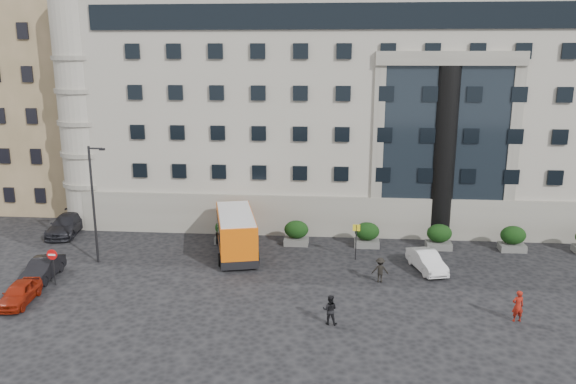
% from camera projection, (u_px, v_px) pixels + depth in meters
% --- Properties ---
extents(ground, '(120.00, 120.00, 0.00)m').
position_uv_depth(ground, '(268.00, 286.00, 34.33)').
color(ground, black).
rests_on(ground, ground).
extents(civic_building, '(44.00, 24.00, 18.00)m').
position_uv_depth(civic_building, '(358.00, 106.00, 52.96)').
color(civic_building, '#A5A192').
rests_on(civic_building, ground).
extents(entrance_column, '(1.80, 1.80, 13.00)m').
position_uv_depth(entrance_column, '(444.00, 155.00, 41.74)').
color(entrance_column, black).
rests_on(entrance_column, ground).
extents(apartment_near, '(14.00, 14.00, 20.00)m').
position_uv_depth(apartment_near, '(42.00, 95.00, 53.29)').
color(apartment_near, olive).
rests_on(apartment_near, ground).
extents(apartment_far, '(13.00, 13.00, 22.00)m').
position_uv_depth(apartment_far, '(91.00, 77.00, 70.71)').
color(apartment_far, brown).
rests_on(apartment_far, ground).
extents(hedge_a, '(1.80, 1.26, 1.84)m').
position_uv_depth(hedge_a, '(227.00, 231.00, 41.99)').
color(hedge_a, '#5B5B59').
rests_on(hedge_a, ground).
extents(hedge_b, '(1.80, 1.26, 1.84)m').
position_uv_depth(hedge_b, '(296.00, 233.00, 41.55)').
color(hedge_b, '#5B5B59').
rests_on(hedge_b, ground).
extents(hedge_c, '(1.80, 1.26, 1.84)m').
position_uv_depth(hedge_c, '(367.00, 234.00, 41.12)').
color(hedge_c, '#5B5B59').
rests_on(hedge_c, ground).
extents(hedge_d, '(1.80, 1.26, 1.84)m').
position_uv_depth(hedge_d, '(439.00, 236.00, 40.68)').
color(hedge_d, '#5B5B59').
rests_on(hedge_d, ground).
extents(hedge_e, '(1.80, 1.26, 1.84)m').
position_uv_depth(hedge_e, '(513.00, 238.00, 40.25)').
color(hedge_e, '#5B5B59').
rests_on(hedge_e, ground).
extents(street_lamp, '(1.16, 0.18, 8.00)m').
position_uv_depth(street_lamp, '(94.00, 200.00, 37.18)').
color(street_lamp, '#262628').
rests_on(street_lamp, ground).
extents(bus_stop_sign, '(0.50, 0.08, 2.52)m').
position_uv_depth(bus_stop_sign, '(356.00, 236.00, 38.29)').
color(bus_stop_sign, '#262628').
rests_on(bus_stop_sign, ground).
extents(no_entry_sign, '(0.64, 0.16, 2.32)m').
position_uv_depth(no_entry_sign, '(53.00, 260.00, 34.02)').
color(no_entry_sign, '#262628').
rests_on(no_entry_sign, ground).
extents(minibus, '(4.13, 7.51, 2.97)m').
position_uv_depth(minibus, '(236.00, 232.00, 39.48)').
color(minibus, '#DD5A0A').
rests_on(minibus, ground).
extents(red_truck, '(3.42, 5.47, 2.73)m').
position_uv_depth(red_truck, '(144.00, 201.00, 48.77)').
color(red_truck, maroon).
rests_on(red_truck, ground).
extents(parked_car_a, '(1.84, 3.76, 1.24)m').
position_uv_depth(parked_car_a, '(19.00, 293.00, 31.79)').
color(parked_car_a, maroon).
rests_on(parked_car_a, ground).
extents(parked_car_b, '(1.70, 4.13, 1.33)m').
position_uv_depth(parked_car_b, '(43.00, 269.00, 35.18)').
color(parked_car_b, black).
rests_on(parked_car_b, ground).
extents(parked_car_c, '(2.69, 5.33, 1.48)m').
position_uv_depth(parked_car_c, '(67.00, 225.00, 44.09)').
color(parked_car_c, black).
rests_on(parked_car_c, ground).
extents(parked_car_d, '(2.98, 5.06, 1.32)m').
position_uv_depth(parked_car_d, '(104.00, 202.00, 51.07)').
color(parked_car_d, black).
rests_on(parked_car_d, ground).
extents(white_taxi, '(2.39, 4.19, 1.31)m').
position_uv_depth(white_taxi, '(427.00, 261.00, 36.63)').
color(white_taxi, silver).
rests_on(white_taxi, ground).
extents(pedestrian_a, '(0.69, 0.51, 1.74)m').
position_uv_depth(pedestrian_a, '(518.00, 306.00, 29.58)').
color(pedestrian_a, maroon).
rests_on(pedestrian_a, ground).
extents(pedestrian_b, '(0.85, 0.69, 1.61)m').
position_uv_depth(pedestrian_b, '(330.00, 310.00, 29.30)').
color(pedestrian_b, black).
rests_on(pedestrian_b, ground).
extents(pedestrian_c, '(1.04, 0.61, 1.59)m').
position_uv_depth(pedestrian_c, '(380.00, 270.00, 34.71)').
color(pedestrian_c, black).
rests_on(pedestrian_c, ground).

